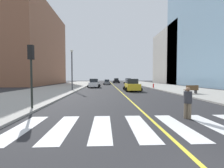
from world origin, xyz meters
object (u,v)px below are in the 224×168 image
Objects in this scene: car_gray_third at (107,82)px; traffic_light_far_corner at (31,64)px; park_bench at (191,90)px; car_white_second at (94,83)px; fire_hydrant at (153,86)px; car_yellow_fourth at (132,85)px; street_lamp at (72,66)px; car_silver_nearest at (128,81)px; pedestrian_crossing at (188,101)px; car_black_fifth at (116,81)px.

car_gray_third is 38.02m from traffic_light_far_corner.
car_gray_third is 2.06× the size of park_bench.
car_white_second is 13.17m from fire_hydrant.
car_yellow_fourth is 10.81m from street_lamp.
fire_hydrant is (2.39, -20.18, -0.37)m from car_silver_nearest.
fire_hydrant is at bearing 53.66° from traffic_light_far_corner.
fire_hydrant is (5.64, 23.71, -0.40)m from pedestrian_crossing.
street_lamp reaches higher than traffic_light_far_corner.
traffic_light_far_corner is (-2.68, -24.23, 2.33)m from car_white_second.
car_silver_nearest is 2.60× the size of pedestrian_crossing.
car_yellow_fourth reaches higher than park_bench.
car_yellow_fourth is (7.11, -9.43, 0.03)m from car_white_second.
car_black_fifth reaches higher than pedestrian_crossing.
fire_hydrant is at bearing 99.47° from car_black_fifth.
pedestrian_crossing is at bearing 89.03° from car_black_fifth.
car_gray_third is 0.80× the size of car_yellow_fourth.
car_silver_nearest is 26.57m from car_yellow_fourth.
car_silver_nearest is 1.01× the size of car_white_second.
car_silver_nearest reaches higher than car_white_second.
street_lamp is (-10.25, -36.08, 3.34)m from car_black_fifth.
car_silver_nearest reaches higher than car_gray_third.
street_lamp reaches higher than car_gray_third.
traffic_light_far_corner reaches higher than car_black_fifth.
car_yellow_fourth reaches higher than car_gray_third.
street_lamp is at bearing 73.14° from car_black_fifth.
car_gray_third is 2.13× the size of pedestrian_crossing.
car_black_fifth is (-0.01, 36.83, -0.05)m from car_yellow_fourth.
park_bench is 13.69m from pedestrian_crossing.
car_yellow_fourth is 0.68× the size of street_lamp.
fire_hydrant is 0.13× the size of street_lamp.
traffic_light_far_corner is at bearing -126.34° from fire_hydrant.
car_silver_nearest is at bearing 60.10° from car_white_second.
car_silver_nearest is 1.05× the size of traffic_light_far_corner.
park_bench is at bearing -45.51° from car_white_second.
car_silver_nearest is 2.52× the size of park_bench.
car_gray_third is 23.04m from car_yellow_fourth.
traffic_light_far_corner reaches higher than car_yellow_fourth.
traffic_light_far_corner is at bearing 74.68° from car_silver_nearest.
car_gray_third reaches higher than park_bench.
car_black_fifth is at bearing 79.28° from traffic_light_far_corner.
car_silver_nearest is 0.67× the size of street_lamp.
car_silver_nearest is at bearing 62.17° from street_lamp.
traffic_light_far_corner is at bearing -96.21° from car_gray_third.
pedestrian_crossing is at bearing 91.30° from car_yellow_fourth.
park_bench is at bearing -83.44° from fire_hydrant.
car_white_second is at bearing -51.75° from car_yellow_fourth.
traffic_light_far_corner reaches higher than park_bench.
car_gray_third is 30.51m from park_bench.
pedestrian_crossing is (3.98, -40.21, 0.20)m from car_gray_third.
car_silver_nearest is 32.36m from park_bench.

